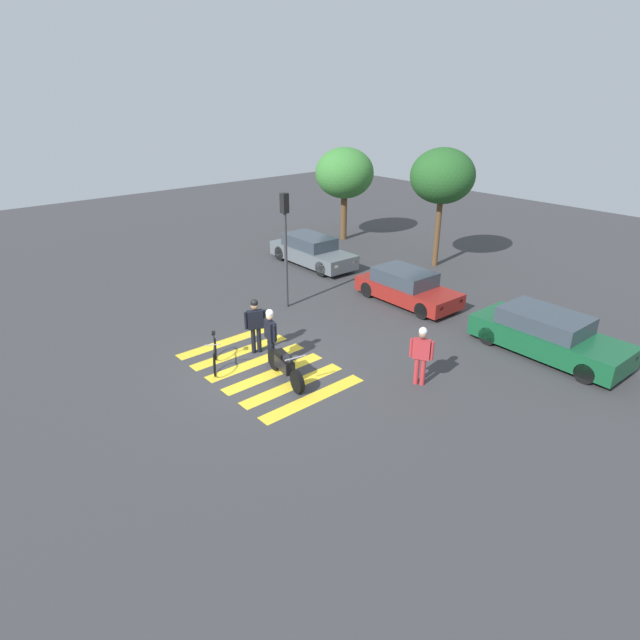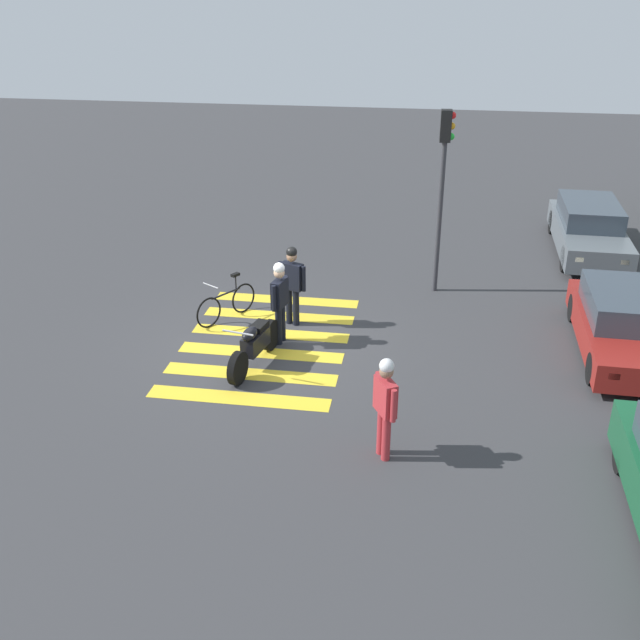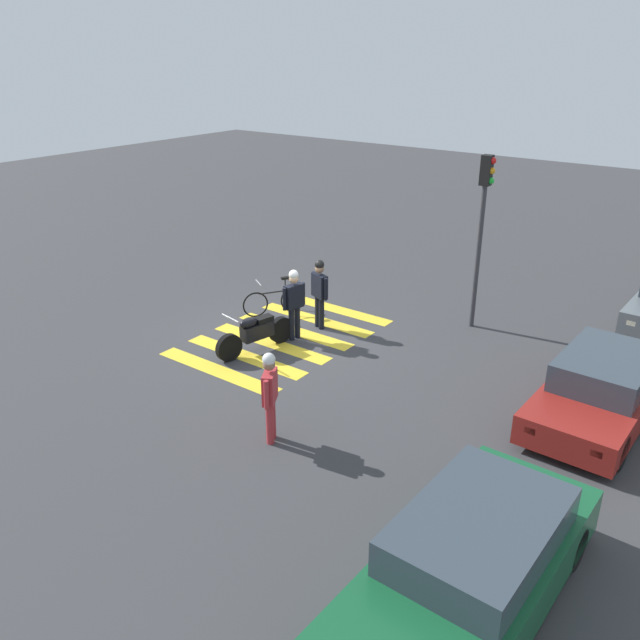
{
  "view_description": "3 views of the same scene",
  "coord_description": "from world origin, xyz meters",
  "px_view_note": "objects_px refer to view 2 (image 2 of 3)",
  "views": [
    {
      "loc": [
        11.56,
        -7.78,
        7.63
      ],
      "look_at": [
        0.54,
        1.7,
        1.24
      ],
      "focal_mm": 29.6,
      "sensor_mm": 36.0,
      "label": 1
    },
    {
      "loc": [
        13.41,
        3.25,
        7.0
      ],
      "look_at": [
        0.75,
        1.26,
        0.97
      ],
      "focal_mm": 41.52,
      "sensor_mm": 36.0,
      "label": 2
    },
    {
      "loc": [
        11.1,
        9.41,
        6.63
      ],
      "look_at": [
        0.08,
        1.2,
        0.78
      ],
      "focal_mm": 36.46,
      "sensor_mm": 36.0,
      "label": 3
    }
  ],
  "objects_px": {
    "officer_on_foot": "(280,297)",
    "car_grey_coupe": "(588,229)",
    "car_maroon_wagon": "(625,324)",
    "leaning_bicycle": "(227,304)",
    "police_motorcycle": "(255,344)",
    "pedestrian_bystander": "(385,402)",
    "traffic_light_pole": "(443,173)",
    "officer_by_motorcycle": "(292,280)"
  },
  "relations": [
    {
      "from": "leaning_bicycle",
      "to": "car_grey_coupe",
      "type": "relative_size",
      "value": 0.32
    },
    {
      "from": "officer_on_foot",
      "to": "leaning_bicycle",
      "type": "bearing_deg",
      "value": -122.97
    },
    {
      "from": "leaning_bicycle",
      "to": "car_maroon_wagon",
      "type": "distance_m",
      "value": 8.34
    },
    {
      "from": "traffic_light_pole",
      "to": "officer_on_foot",
      "type": "bearing_deg",
      "value": -43.5
    },
    {
      "from": "pedestrian_bystander",
      "to": "car_grey_coupe",
      "type": "height_order",
      "value": "pedestrian_bystander"
    },
    {
      "from": "leaning_bicycle",
      "to": "car_grey_coupe",
      "type": "bearing_deg",
      "value": 124.03
    },
    {
      "from": "police_motorcycle",
      "to": "officer_on_foot",
      "type": "relative_size",
      "value": 1.2
    },
    {
      "from": "pedestrian_bystander",
      "to": "car_maroon_wagon",
      "type": "height_order",
      "value": "pedestrian_bystander"
    },
    {
      "from": "pedestrian_bystander",
      "to": "traffic_light_pole",
      "type": "xyz_separation_m",
      "value": [
        -7.01,
        0.71,
        1.86
      ]
    },
    {
      "from": "police_motorcycle",
      "to": "pedestrian_bystander",
      "type": "bearing_deg",
      "value": 45.98
    },
    {
      "from": "officer_by_motorcycle",
      "to": "car_maroon_wagon",
      "type": "height_order",
      "value": "officer_by_motorcycle"
    },
    {
      "from": "leaning_bicycle",
      "to": "pedestrian_bystander",
      "type": "relative_size",
      "value": 0.85
    },
    {
      "from": "officer_on_foot",
      "to": "pedestrian_bystander",
      "type": "bearing_deg",
      "value": 33.27
    },
    {
      "from": "officer_on_foot",
      "to": "pedestrian_bystander",
      "type": "height_order",
      "value": "officer_on_foot"
    },
    {
      "from": "police_motorcycle",
      "to": "car_grey_coupe",
      "type": "height_order",
      "value": "car_grey_coupe"
    },
    {
      "from": "pedestrian_bystander",
      "to": "officer_on_foot",
      "type": "bearing_deg",
      "value": -146.73
    },
    {
      "from": "car_maroon_wagon",
      "to": "officer_by_motorcycle",
      "type": "bearing_deg",
      "value": -92.04
    },
    {
      "from": "officer_on_foot",
      "to": "car_maroon_wagon",
      "type": "height_order",
      "value": "officer_on_foot"
    },
    {
      "from": "car_maroon_wagon",
      "to": "traffic_light_pole",
      "type": "xyz_separation_m",
      "value": [
        -2.65,
        -3.79,
        2.27
      ]
    },
    {
      "from": "car_maroon_wagon",
      "to": "leaning_bicycle",
      "type": "bearing_deg",
      "value": -91.68
    },
    {
      "from": "officer_on_foot",
      "to": "car_maroon_wagon",
      "type": "bearing_deg",
      "value": 95.47
    },
    {
      "from": "police_motorcycle",
      "to": "leaning_bicycle",
      "type": "relative_size",
      "value": 1.42
    },
    {
      "from": "car_grey_coupe",
      "to": "car_maroon_wagon",
      "type": "relative_size",
      "value": 1.11
    },
    {
      "from": "traffic_light_pole",
      "to": "car_maroon_wagon",
      "type": "bearing_deg",
      "value": 55.06
    },
    {
      "from": "car_maroon_wagon",
      "to": "pedestrian_bystander",
      "type": "bearing_deg",
      "value": -45.91
    },
    {
      "from": "leaning_bicycle",
      "to": "car_grey_coupe",
      "type": "distance_m",
      "value": 10.39
    },
    {
      "from": "police_motorcycle",
      "to": "leaning_bicycle",
      "type": "distance_m",
      "value": 2.28
    },
    {
      "from": "police_motorcycle",
      "to": "traffic_light_pole",
      "type": "distance_m",
      "value": 6.07
    },
    {
      "from": "officer_on_foot",
      "to": "car_grey_coupe",
      "type": "bearing_deg",
      "value": 133.0
    },
    {
      "from": "officer_by_motorcycle",
      "to": "pedestrian_bystander",
      "type": "distance_m",
      "value": 5.17
    },
    {
      "from": "car_maroon_wagon",
      "to": "police_motorcycle",
      "type": "bearing_deg",
      "value": -76.45
    },
    {
      "from": "leaning_bicycle",
      "to": "officer_on_foot",
      "type": "height_order",
      "value": "officer_on_foot"
    },
    {
      "from": "officer_by_motorcycle",
      "to": "car_grey_coupe",
      "type": "relative_size",
      "value": 0.38
    },
    {
      "from": "police_motorcycle",
      "to": "pedestrian_bystander",
      "type": "distance_m",
      "value": 3.81
    },
    {
      "from": "car_grey_coupe",
      "to": "traffic_light_pole",
      "type": "relative_size",
      "value": 1.09
    },
    {
      "from": "pedestrian_bystander",
      "to": "police_motorcycle",
      "type": "bearing_deg",
      "value": -134.02
    },
    {
      "from": "leaning_bicycle",
      "to": "officer_by_motorcycle",
      "type": "distance_m",
      "value": 1.62
    },
    {
      "from": "officer_on_foot",
      "to": "officer_by_motorcycle",
      "type": "xyz_separation_m",
      "value": [
        -0.91,
        0.08,
        0.02
      ]
    },
    {
      "from": "police_motorcycle",
      "to": "officer_by_motorcycle",
      "type": "height_order",
      "value": "officer_by_motorcycle"
    },
    {
      "from": "car_maroon_wagon",
      "to": "traffic_light_pole",
      "type": "height_order",
      "value": "traffic_light_pole"
    },
    {
      "from": "police_motorcycle",
      "to": "car_grey_coupe",
      "type": "xyz_separation_m",
      "value": [
        -7.8,
        7.49,
        0.2
      ]
    },
    {
      "from": "leaning_bicycle",
      "to": "pedestrian_bystander",
      "type": "distance_m",
      "value": 6.02
    }
  ]
}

